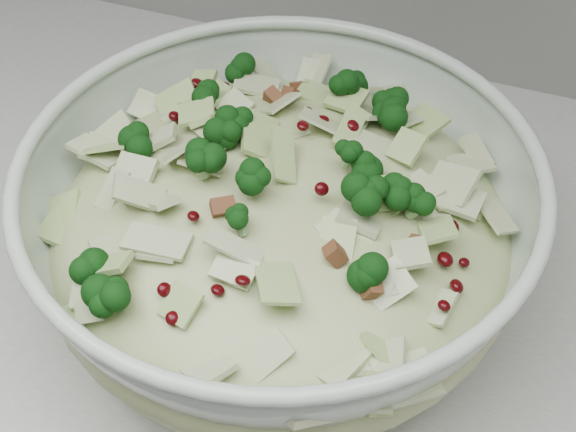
{
  "coord_description": "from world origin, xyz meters",
  "views": [
    {
      "loc": [
        0.16,
        1.2,
        1.45
      ],
      "look_at": [
        0.02,
        1.59,
        1.01
      ],
      "focal_mm": 50.0,
      "sensor_mm": 36.0,
      "label": 1
    }
  ],
  "objects": [
    {
      "name": "salad",
      "position": [
        0.01,
        1.6,
        1.01
      ],
      "size": [
        0.51,
        0.51,
        0.16
      ],
      "rotation": [
        0.0,
        0.0,
        0.62
      ],
      "color": "#B7C385",
      "rests_on": "mixing_bowl"
    },
    {
      "name": "mixing_bowl",
      "position": [
        0.01,
        1.6,
        0.98
      ],
      "size": [
        0.49,
        0.49,
        0.16
      ],
      "rotation": [
        0.0,
        0.0,
        0.29
      ],
      "color": "#AFC1B2",
      "rests_on": "counter"
    }
  ]
}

